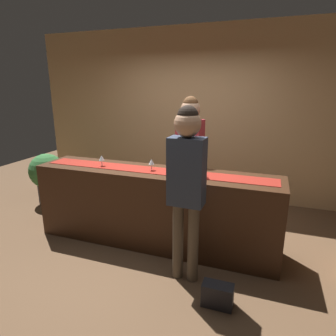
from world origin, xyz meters
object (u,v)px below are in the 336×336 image
object	(u,v)px
wine_glass_mid_counter	(102,158)
potted_plant_tall	(47,175)
wine_glass_near_customer	(152,162)
handbag	(217,295)
wine_bottle_clear	(175,163)
bartender	(190,148)
wine_bottle_green	(200,166)
customer_sipping	(187,177)

from	to	relation	value
wine_glass_mid_counter	potted_plant_tall	xyz separation A→B (m)	(-1.53, 0.68, -0.57)
wine_glass_near_customer	handbag	size ratio (longest dim) A/B	0.51
wine_bottle_clear	bartender	size ratio (longest dim) A/B	0.17
wine_bottle_green	handbag	xyz separation A→B (m)	(0.39, -0.82, -0.96)
wine_bottle_green	potted_plant_tall	size ratio (longest dim) A/B	0.36
wine_glass_near_customer	bartender	distance (m)	0.67
wine_bottle_green	customer_sipping	world-z (taller)	customer_sipping
wine_glass_near_customer	potted_plant_tall	size ratio (longest dim) A/B	0.17
wine_glass_mid_counter	handbag	world-z (taller)	wine_glass_mid_counter
wine_bottle_green	wine_glass_mid_counter	size ratio (longest dim) A/B	2.10
wine_bottle_clear	wine_glass_mid_counter	world-z (taller)	wine_bottle_clear
wine_bottle_clear	potted_plant_tall	world-z (taller)	wine_bottle_clear
wine_bottle_green	wine_glass_near_customer	distance (m)	0.59
bartender	customer_sipping	bearing A→B (deg)	114.47
wine_glass_mid_counter	customer_sipping	world-z (taller)	customer_sipping
wine_glass_mid_counter	handbag	xyz separation A→B (m)	(1.65, -0.81, -0.95)
wine_glass_near_customer	potted_plant_tall	world-z (taller)	wine_glass_near_customer
wine_bottle_clear	wine_bottle_green	distance (m)	0.31
wine_glass_near_customer	handbag	xyz separation A→B (m)	(0.98, -0.84, -0.95)
wine_bottle_clear	customer_sipping	distance (m)	0.66
handbag	wine_glass_mid_counter	bearing A→B (deg)	153.73
customer_sipping	potted_plant_tall	bearing A→B (deg)	158.28
wine_bottle_green	handbag	distance (m)	1.32
potted_plant_tall	handbag	distance (m)	3.53
wine_glass_mid_counter	wine_bottle_clear	bearing A→B (deg)	3.52
wine_glass_near_customer	bartender	xyz separation A→B (m)	(0.31, 0.59, 0.08)
potted_plant_tall	customer_sipping	bearing A→B (deg)	-23.47
wine_bottle_clear	wine_glass_mid_counter	xyz separation A→B (m)	(-0.95, -0.06, -0.01)
wine_bottle_green	wine_glass_mid_counter	xyz separation A→B (m)	(-1.26, -0.01, -0.01)
wine_glass_near_customer	handbag	world-z (taller)	wine_glass_near_customer
wine_glass_mid_counter	bartender	xyz separation A→B (m)	(0.97, 0.62, 0.08)
wine_glass_mid_counter	potted_plant_tall	size ratio (longest dim) A/B	0.17
handbag	wine_bottle_green	bearing A→B (deg)	115.29
bartender	handbag	distance (m)	1.89
wine_bottle_clear	wine_bottle_green	size ratio (longest dim) A/B	1.00
wine_glass_mid_counter	handbag	distance (m)	2.07
wine_bottle_clear	potted_plant_tall	size ratio (longest dim) A/B	0.36
wine_bottle_clear	wine_glass_near_customer	size ratio (longest dim) A/B	2.10
wine_bottle_green	wine_glass_near_customer	bearing A→B (deg)	178.33
handbag	wine_bottle_clear	bearing A→B (deg)	128.50
potted_plant_tall	handbag	world-z (taller)	potted_plant_tall
customer_sipping	handbag	distance (m)	1.11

